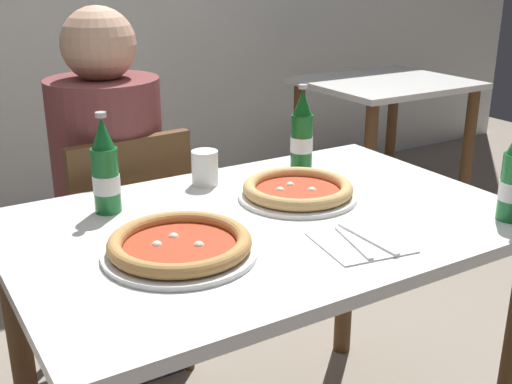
{
  "coord_description": "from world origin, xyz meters",
  "views": [
    {
      "loc": [
        -0.75,
        -1.18,
        1.32
      ],
      "look_at": [
        0.0,
        0.05,
        0.8
      ],
      "focal_mm": 44.43,
      "sensor_mm": 36.0,
      "label": 1
    }
  ],
  "objects_px": {
    "dining_table_background": "(384,110)",
    "diner_seated": "(112,209)",
    "beer_bottle_left": "(105,171)",
    "dining_table_main": "(267,261)",
    "paper_cup": "(205,168)",
    "beer_bottle_center": "(302,134)",
    "pizza_marinara_far": "(298,190)",
    "napkin_with_cutlery": "(360,242)",
    "pizza_margherita_near": "(180,245)",
    "chair_behind_table": "(122,244)"
  },
  "relations": [
    {
      "from": "beer_bottle_center",
      "to": "dining_table_background",
      "type": "bearing_deg",
      "value": 38.69
    },
    {
      "from": "paper_cup",
      "to": "dining_table_background",
      "type": "bearing_deg",
      "value": 32.26
    },
    {
      "from": "dining_table_background",
      "to": "beer_bottle_center",
      "type": "relative_size",
      "value": 3.24
    },
    {
      "from": "beer_bottle_center",
      "to": "chair_behind_table",
      "type": "bearing_deg",
      "value": 144.11
    },
    {
      "from": "napkin_with_cutlery",
      "to": "paper_cup",
      "type": "xyz_separation_m",
      "value": [
        -0.11,
        0.52,
        0.04
      ]
    },
    {
      "from": "dining_table_main",
      "to": "beer_bottle_center",
      "type": "relative_size",
      "value": 4.86
    },
    {
      "from": "dining_table_main",
      "to": "pizza_marinara_far",
      "type": "distance_m",
      "value": 0.21
    },
    {
      "from": "pizza_margherita_near",
      "to": "paper_cup",
      "type": "bearing_deg",
      "value": 56.23
    },
    {
      "from": "diner_seated",
      "to": "napkin_with_cutlery",
      "type": "xyz_separation_m",
      "value": [
        0.26,
        -0.89,
        0.17
      ]
    },
    {
      "from": "diner_seated",
      "to": "napkin_with_cutlery",
      "type": "bearing_deg",
      "value": -73.62
    },
    {
      "from": "dining_table_background",
      "to": "beer_bottle_left",
      "type": "distance_m",
      "value": 2.12
    },
    {
      "from": "dining_table_background",
      "to": "beer_bottle_left",
      "type": "xyz_separation_m",
      "value": [
        -1.84,
        -1.03,
        0.26
      ]
    },
    {
      "from": "paper_cup",
      "to": "pizza_margherita_near",
      "type": "bearing_deg",
      "value": -123.77
    },
    {
      "from": "dining_table_background",
      "to": "beer_bottle_left",
      "type": "relative_size",
      "value": 3.24
    },
    {
      "from": "beer_bottle_left",
      "to": "beer_bottle_center",
      "type": "relative_size",
      "value": 1.0
    },
    {
      "from": "beer_bottle_left",
      "to": "beer_bottle_center",
      "type": "xyz_separation_m",
      "value": [
        0.6,
        0.04,
        0.0
      ]
    },
    {
      "from": "diner_seated",
      "to": "beer_bottle_left",
      "type": "distance_m",
      "value": 0.52
    },
    {
      "from": "beer_bottle_center",
      "to": "napkin_with_cutlery",
      "type": "relative_size",
      "value": 1.2
    },
    {
      "from": "dining_table_background",
      "to": "napkin_with_cutlery",
      "type": "xyz_separation_m",
      "value": [
        -1.43,
        -1.5,
        0.16
      ]
    },
    {
      "from": "dining_table_main",
      "to": "beer_bottle_left",
      "type": "xyz_separation_m",
      "value": [
        -0.31,
        0.24,
        0.22
      ]
    },
    {
      "from": "dining_table_main",
      "to": "pizza_margherita_near",
      "type": "height_order",
      "value": "pizza_margherita_near"
    },
    {
      "from": "dining_table_main",
      "to": "dining_table_background",
      "type": "bearing_deg",
      "value": 39.65
    },
    {
      "from": "dining_table_background",
      "to": "paper_cup",
      "type": "relative_size",
      "value": 8.42
    },
    {
      "from": "pizza_marinara_far",
      "to": "dining_table_background",
      "type": "bearing_deg",
      "value": 40.68
    },
    {
      "from": "dining_table_main",
      "to": "chair_behind_table",
      "type": "height_order",
      "value": "chair_behind_table"
    },
    {
      "from": "beer_bottle_left",
      "to": "dining_table_main",
      "type": "bearing_deg",
      "value": -37.51
    },
    {
      "from": "dining_table_main",
      "to": "pizza_marinara_far",
      "type": "relative_size",
      "value": 3.91
    },
    {
      "from": "pizza_margherita_near",
      "to": "beer_bottle_left",
      "type": "relative_size",
      "value": 1.32
    },
    {
      "from": "beer_bottle_left",
      "to": "napkin_with_cutlery",
      "type": "height_order",
      "value": "beer_bottle_left"
    },
    {
      "from": "dining_table_main",
      "to": "diner_seated",
      "type": "distance_m",
      "value": 0.68
    },
    {
      "from": "diner_seated",
      "to": "pizza_margherita_near",
      "type": "relative_size",
      "value": 3.7
    },
    {
      "from": "diner_seated",
      "to": "paper_cup",
      "type": "height_order",
      "value": "diner_seated"
    },
    {
      "from": "napkin_with_cutlery",
      "to": "pizza_marinara_far",
      "type": "bearing_deg",
      "value": 81.73
    },
    {
      "from": "dining_table_background",
      "to": "napkin_with_cutlery",
      "type": "bearing_deg",
      "value": -133.78
    },
    {
      "from": "dining_table_main",
      "to": "pizza_margherita_near",
      "type": "bearing_deg",
      "value": -163.72
    },
    {
      "from": "chair_behind_table",
      "to": "beer_bottle_left",
      "type": "height_order",
      "value": "beer_bottle_left"
    },
    {
      "from": "napkin_with_cutlery",
      "to": "chair_behind_table",
      "type": "bearing_deg",
      "value": 106.95
    },
    {
      "from": "beer_bottle_center",
      "to": "pizza_marinara_far",
      "type": "bearing_deg",
      "value": -127.13
    },
    {
      "from": "chair_behind_table",
      "to": "paper_cup",
      "type": "relative_size",
      "value": 8.95
    },
    {
      "from": "chair_behind_table",
      "to": "pizza_marinara_far",
      "type": "bearing_deg",
      "value": 114.58
    },
    {
      "from": "chair_behind_table",
      "to": "beer_bottle_center",
      "type": "xyz_separation_m",
      "value": [
        0.46,
        -0.33,
        0.37
      ]
    },
    {
      "from": "pizza_marinara_far",
      "to": "chair_behind_table",
      "type": "bearing_deg",
      "value": 119.15
    },
    {
      "from": "paper_cup",
      "to": "chair_behind_table",
      "type": "bearing_deg",
      "value": 114.55
    },
    {
      "from": "pizza_margherita_near",
      "to": "napkin_with_cutlery",
      "type": "bearing_deg",
      "value": -22.99
    },
    {
      "from": "dining_table_main",
      "to": "diner_seated",
      "type": "height_order",
      "value": "diner_seated"
    },
    {
      "from": "pizza_margherita_near",
      "to": "beer_bottle_left",
      "type": "height_order",
      "value": "beer_bottle_left"
    },
    {
      "from": "dining_table_background",
      "to": "diner_seated",
      "type": "bearing_deg",
      "value": -160.27
    },
    {
      "from": "pizza_marinara_far",
      "to": "beer_bottle_left",
      "type": "xyz_separation_m",
      "value": [
        -0.45,
        0.16,
        0.08
      ]
    },
    {
      "from": "beer_bottle_left",
      "to": "napkin_with_cutlery",
      "type": "distance_m",
      "value": 0.62
    },
    {
      "from": "diner_seated",
      "to": "pizza_marinara_far",
      "type": "height_order",
      "value": "diner_seated"
    }
  ]
}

